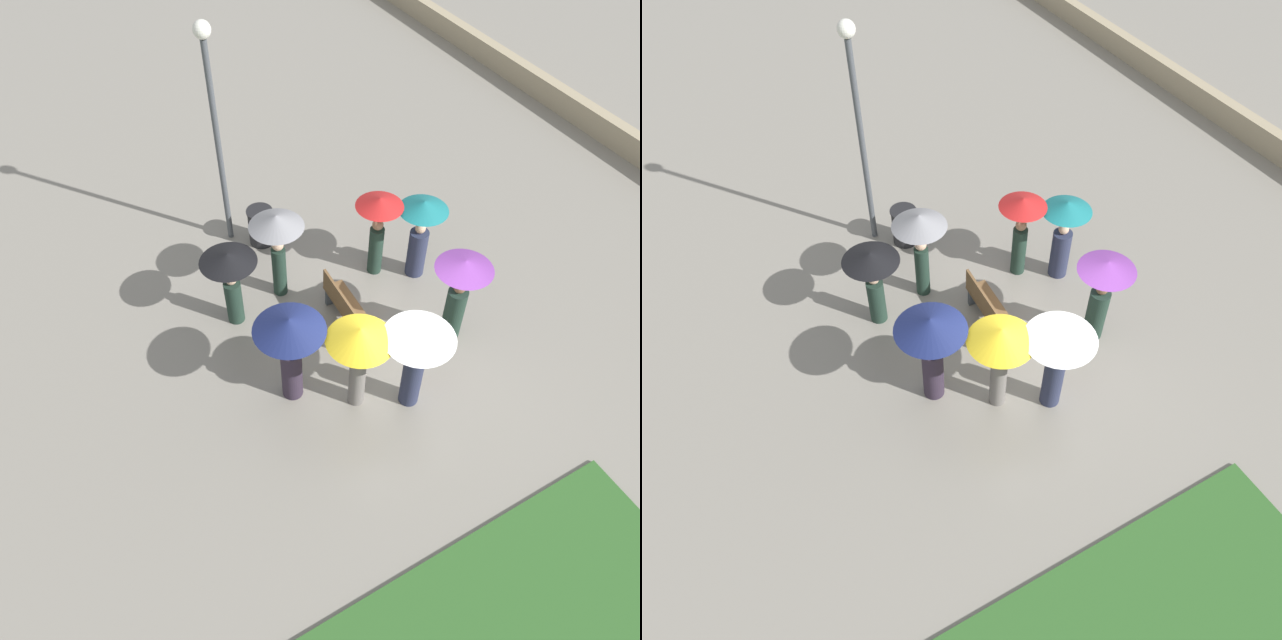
# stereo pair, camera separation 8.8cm
# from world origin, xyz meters

# --- Properties ---
(ground_plane) EXTENTS (90.00, 90.00, 0.00)m
(ground_plane) POSITION_xyz_m (0.00, 0.00, 0.00)
(ground_plane) COLOR gray
(park_bench) EXTENTS (1.67, 0.52, 0.90)m
(park_bench) POSITION_xyz_m (1.16, 0.37, 0.46)
(park_bench) COLOR brown
(park_bench) RESTS_ON ground_plane
(lamp_post) EXTENTS (0.32, 0.32, 4.72)m
(lamp_post) POSITION_xyz_m (4.71, 1.27, 3.00)
(lamp_post) COLOR #474C51
(lamp_post) RESTS_ON ground_plane
(trash_bin) EXTENTS (0.57, 0.57, 0.86)m
(trash_bin) POSITION_xyz_m (4.22, 0.75, 0.43)
(trash_bin) COLOR #232326
(trash_bin) RESTS_ON ground_plane
(crowd_person_white) EXTENTS (1.19, 1.19, 1.89)m
(crowd_person_white) POSITION_xyz_m (-0.78, 0.29, 1.38)
(crowd_person_white) COLOR #282D47
(crowd_person_white) RESTS_ON ground_plane
(crowd_person_navy) EXTENTS (1.20, 1.20, 1.98)m
(crowd_person_navy) POSITION_xyz_m (0.34, 2.00, 1.47)
(crowd_person_navy) COLOR #2D2333
(crowd_person_navy) RESTS_ON ground_plane
(crowd_person_red) EXTENTS (0.94, 0.94, 1.89)m
(crowd_person_red) POSITION_xyz_m (2.26, -0.92, 1.33)
(crowd_person_red) COLOR #1E3328
(crowd_person_red) RESTS_ON ground_plane
(crowd_person_yellow) EXTENTS (1.12, 1.12, 1.94)m
(crowd_person_yellow) POSITION_xyz_m (-0.34, 1.11, 1.54)
(crowd_person_yellow) COLOR slate
(crowd_person_yellow) RESTS_ON ground_plane
(crowd_person_purple) EXTENTS (1.04, 1.04, 1.92)m
(crowd_person_purple) POSITION_xyz_m (0.09, -1.26, 1.28)
(crowd_person_purple) COLOR #1E3328
(crowd_person_purple) RESTS_ON ground_plane
(crowd_person_teal) EXTENTS (0.98, 0.98, 1.85)m
(crowd_person_teal) POSITION_xyz_m (1.80, -1.63, 1.20)
(crowd_person_teal) COLOR #282D47
(crowd_person_teal) RESTS_ON ground_plane
(crowd_person_grey) EXTENTS (1.05, 1.05, 1.98)m
(crowd_person_grey) POSITION_xyz_m (2.66, 1.07, 1.53)
(crowd_person_grey) COLOR #1E3328
(crowd_person_grey) RESTS_ON ground_plane
(crowd_person_black) EXTENTS (1.05, 1.05, 1.74)m
(crowd_person_black) POSITION_xyz_m (2.42, 2.16, 1.26)
(crowd_person_black) COLOR #1E3328
(crowd_person_black) RESTS_ON ground_plane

